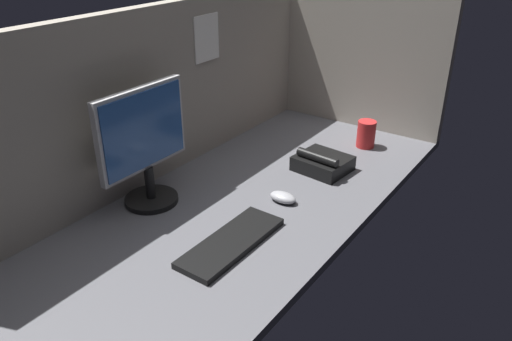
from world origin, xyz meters
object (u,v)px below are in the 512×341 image
Objects in this scene: mouse at (283,197)px; mug_red_plastic at (366,134)px; monitor at (144,143)px; desk_phone at (322,163)px; keyboard at (231,242)px.

mug_red_plastic reaches higher than mouse.
mug_red_plastic is (84.58, -41.15, -15.88)cm from monitor.
desk_phone is at bearing 0.07° from mouse.
desk_phone is (54.27, -36.88, -18.37)cm from monitor.
mug_red_plastic is (58.99, -3.82, 3.98)cm from mouse.
monitor is at bearing 83.82° from keyboard.
desk_phone reaches higher than mouse.
mug_red_plastic is at bearing -25.94° from monitor.
keyboard is 58.86cm from desk_phone.
desk_phone is (28.68, 0.45, 1.49)cm from mouse.
keyboard is 89.28cm from mug_red_plastic.
keyboard is 3.85× the size of mouse.
keyboard is 1.79× the size of desk_phone.
mug_red_plastic reaches higher than keyboard.
mouse is at bearing 2.49° from keyboard.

